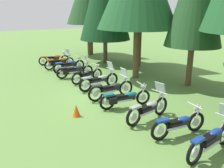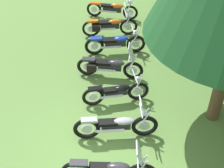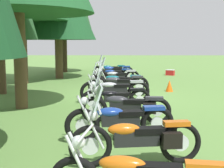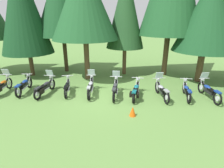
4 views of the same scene
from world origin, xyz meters
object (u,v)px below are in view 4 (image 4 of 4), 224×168
object	(u,v)px
motorcycle_8	(162,90)
motorcycle_9	(187,91)
pine_tree_3	(84,0)
motorcycle_6	(115,88)
motorcycle_3	(45,87)
traffic_cone	(133,111)
pine_tree_2	(61,1)
pine_tree_6	(209,13)
motorcycle_2	(24,85)
motorcycle_5	(91,87)
motorcycle_7	(136,91)
pine_tree_1	(22,6)
motorcycle_1	(2,86)
motorcycle_4	(67,87)
pine_tree_4	(126,9)
motorcycle_10	(209,90)

from	to	relation	value
motorcycle_8	motorcycle_9	distance (m)	1.45
motorcycle_8	pine_tree_3	bearing A→B (deg)	48.92
motorcycle_6	pine_tree_3	xyz separation A→B (m)	(-2.42, 3.02, 5.03)
motorcycle_3	traffic_cone	xyz separation A→B (m)	(5.30, -1.96, -0.22)
pine_tree_2	pine_tree_6	size ratio (longest dim) A/B	1.15
pine_tree_6	motorcycle_3	bearing A→B (deg)	-160.21
pine_tree_3	motorcycle_2	bearing A→B (deg)	-136.77
motorcycle_5	motorcycle_8	bearing A→B (deg)	-96.79
motorcycle_9	pine_tree_3	xyz separation A→B (m)	(-6.56, 2.79, 5.08)
pine_tree_3	motorcycle_7	bearing A→B (deg)	-40.34
motorcycle_5	pine_tree_1	distance (m)	8.00
motorcycle_1	motorcycle_7	xyz separation A→B (m)	(8.15, 0.29, -0.04)
motorcycle_1	pine_tree_2	bearing A→B (deg)	-30.34
motorcycle_2	pine_tree_2	world-z (taller)	pine_tree_2
pine_tree_6	pine_tree_2	bearing A→B (deg)	171.89
motorcycle_7	motorcycle_6	bearing A→B (deg)	95.40
motorcycle_4	pine_tree_4	xyz separation A→B (m)	(3.26, 4.59, 4.58)
traffic_cone	pine_tree_1	bearing A→B (deg)	145.55
traffic_cone	motorcycle_3	bearing A→B (deg)	159.69
motorcycle_10	pine_tree_1	world-z (taller)	pine_tree_1
motorcycle_7	motorcycle_10	xyz separation A→B (m)	(4.16, 0.36, 0.05)
motorcycle_7	traffic_cone	xyz separation A→B (m)	(-0.16, -2.13, -0.20)
pine_tree_6	motorcycle_8	bearing A→B (deg)	-133.11
pine_tree_1	motorcycle_5	bearing A→B (deg)	-30.40
motorcycle_4	pine_tree_4	bearing A→B (deg)	-48.16
motorcycle_3	motorcycle_5	xyz separation A→B (m)	(2.74, 0.35, 0.01)
motorcycle_1	motorcycle_9	world-z (taller)	motorcycle_1
motorcycle_8	pine_tree_2	world-z (taller)	pine_tree_2
motorcycle_1	motorcycle_4	world-z (taller)	motorcycle_1
motorcycle_6	motorcycle_2	bearing A→B (deg)	90.00
motorcycle_10	traffic_cone	size ratio (longest dim) A/B	4.88
motorcycle_8	motorcycle_3	bearing A→B (deg)	81.38
pine_tree_4	motorcycle_1	bearing A→B (deg)	-145.41
motorcycle_4	motorcycle_10	world-z (taller)	motorcycle_10
motorcycle_2	motorcycle_6	bearing A→B (deg)	-97.63
motorcycle_2	motorcycle_7	bearing A→B (deg)	-98.20
motorcycle_2	motorcycle_5	bearing A→B (deg)	-95.87
motorcycle_8	motorcycle_7	bearing A→B (deg)	83.91
pine_tree_4	traffic_cone	xyz separation A→B (m)	(0.75, -6.84, -4.77)
motorcycle_9	traffic_cone	distance (m)	3.93
motorcycle_1	motorcycle_7	world-z (taller)	motorcycle_1
motorcycle_9	motorcycle_2	bearing A→B (deg)	96.78
motorcycle_2	motorcycle_9	distance (m)	9.83
motorcycle_8	motorcycle_9	xyz separation A→B (m)	(1.44, 0.16, -0.04)
motorcycle_5	motorcycle_4	bearing A→B (deg)	86.04
pine_tree_2	motorcycle_6	bearing A→B (deg)	-45.75
motorcycle_3	motorcycle_10	distance (m)	9.63
motorcycle_4	pine_tree_3	xyz separation A→B (m)	(0.54, 2.96, 5.09)
pine_tree_2	traffic_cone	world-z (taller)	pine_tree_2
motorcycle_7	pine_tree_3	size ratio (longest dim) A/B	0.29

